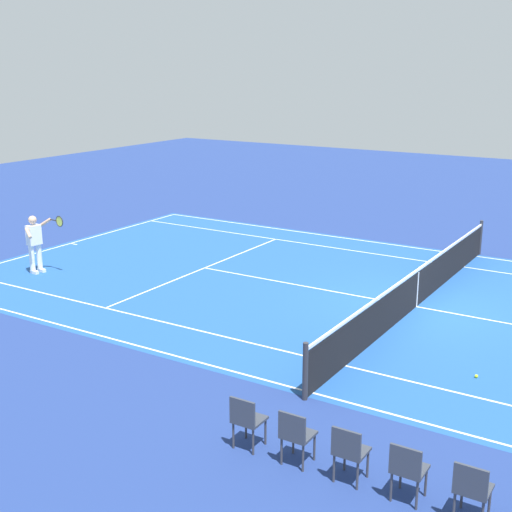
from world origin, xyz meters
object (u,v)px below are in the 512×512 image
tennis_ball (476,376)px  spectator_chair_5 (349,450)px  tennis_net (417,288)px  tennis_player_near (35,241)px  spectator_chair_6 (296,433)px  spectator_chair_4 (408,468)px  spectator_chair_7 (247,418)px  spectator_chair_3 (472,487)px

tennis_ball → spectator_chair_5: bearing=82.0°
spectator_chair_5 → tennis_net: bearing=-77.4°
tennis_player_near → spectator_chair_6: tennis_player_near is taller
tennis_player_near → tennis_ball: tennis_player_near is taller
tennis_net → tennis_ball: size_ratio=177.27×
tennis_ball → spectator_chair_5: 4.50m
tennis_net → spectator_chair_4: (-2.58, 7.73, 0.03)m
spectator_chair_7 → tennis_ball: bearing=-117.7°
tennis_player_near → spectator_chair_6: bearing=156.3°
spectator_chair_6 → tennis_player_near: bearing=-23.7°
tennis_net → spectator_chair_5: 7.92m
tennis_net → tennis_player_near: 10.60m
spectator_chair_3 → spectator_chair_5: (1.71, 0.00, 0.00)m
spectator_chair_7 → spectator_chair_5: bearing=180.0°
tennis_ball → spectator_chair_5: (0.62, 4.43, 0.49)m
spectator_chair_4 → spectator_chair_6: bearing=0.0°
tennis_ball → spectator_chair_6: bearing=71.6°
tennis_player_near → tennis_ball: bearing=178.1°
tennis_ball → tennis_net: bearing=-54.6°
tennis_player_near → spectator_chair_5: 12.86m
spectator_chair_4 → spectator_chair_7: size_ratio=1.00×
spectator_chair_3 → spectator_chair_6: size_ratio=1.00×
tennis_ball → spectator_chair_3: spectator_chair_3 is taller
spectator_chair_3 → spectator_chair_4: 0.86m
spectator_chair_3 → spectator_chair_4: size_ratio=1.00×
spectator_chair_3 → spectator_chair_7: size_ratio=1.00×
tennis_ball → spectator_chair_7: bearing=62.3°
tennis_net → spectator_chair_6: (-0.87, 7.73, 0.03)m
spectator_chair_3 → spectator_chair_4: same height
spectator_chair_5 → spectator_chair_3: bearing=180.0°
tennis_net → tennis_player_near: bearing=15.8°
tennis_ball → spectator_chair_7: 5.03m
tennis_net → spectator_chair_7: (-0.01, 7.73, 0.03)m
tennis_ball → spectator_chair_4: size_ratio=0.08×
tennis_net → spectator_chair_4: tennis_net is taller
tennis_player_near → tennis_ball: (-12.53, 0.41, -0.90)m
tennis_ball → spectator_chair_6: size_ratio=0.08×
spectator_chair_5 → spectator_chair_7: same height
spectator_chair_7 → spectator_chair_6: bearing=180.0°
tennis_player_near → spectator_chair_4: 13.66m
tennis_net → tennis_player_near: size_ratio=6.89×
spectator_chair_3 → spectator_chair_7: same height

